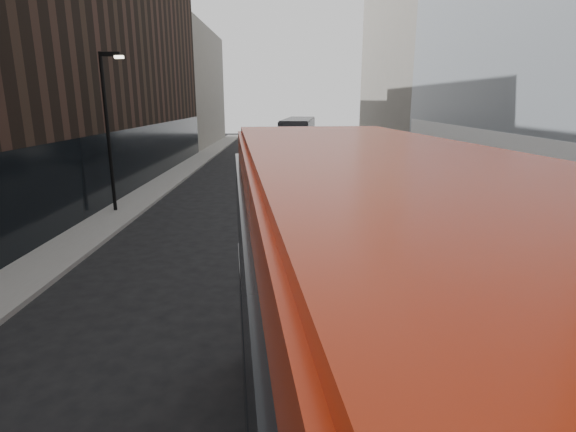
{
  "coord_description": "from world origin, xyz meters",
  "views": [
    {
      "loc": [
        -0.27,
        -2.42,
        5.13
      ],
      "look_at": [
        -0.24,
        7.76,
        2.5
      ],
      "focal_mm": 28.0,
      "sensor_mm": 36.0,
      "label": 1
    }
  ],
  "objects_px": {
    "street_lamp": "(109,122)",
    "grey_bus": "(298,137)",
    "car_b": "(314,180)",
    "car_c": "(330,165)",
    "car_a": "(363,209)"
  },
  "relations": [
    {
      "from": "street_lamp",
      "to": "grey_bus",
      "type": "height_order",
      "value": "street_lamp"
    },
    {
      "from": "car_b",
      "to": "car_c",
      "type": "height_order",
      "value": "car_c"
    },
    {
      "from": "street_lamp",
      "to": "car_a",
      "type": "height_order",
      "value": "street_lamp"
    },
    {
      "from": "grey_bus",
      "to": "car_a",
      "type": "xyz_separation_m",
      "value": [
        2.15,
        -23.44,
        -1.2
      ]
    },
    {
      "from": "car_c",
      "to": "car_b",
      "type": "bearing_deg",
      "value": -104.84
    },
    {
      "from": "car_a",
      "to": "car_c",
      "type": "relative_size",
      "value": 0.86
    },
    {
      "from": "street_lamp",
      "to": "car_a",
      "type": "relative_size",
      "value": 1.74
    },
    {
      "from": "street_lamp",
      "to": "car_c",
      "type": "height_order",
      "value": "street_lamp"
    },
    {
      "from": "street_lamp",
      "to": "car_a",
      "type": "xyz_separation_m",
      "value": [
        11.17,
        -2.08,
        -3.5
      ]
    },
    {
      "from": "grey_bus",
      "to": "car_a",
      "type": "bearing_deg",
      "value": -78.46
    },
    {
      "from": "car_a",
      "to": "car_b",
      "type": "relative_size",
      "value": 0.99
    },
    {
      "from": "car_a",
      "to": "car_c",
      "type": "height_order",
      "value": "car_a"
    },
    {
      "from": "car_a",
      "to": "car_c",
      "type": "distance_m",
      "value": 13.41
    },
    {
      "from": "street_lamp",
      "to": "grey_bus",
      "type": "relative_size",
      "value": 0.63
    },
    {
      "from": "car_b",
      "to": "car_a",
      "type": "bearing_deg",
      "value": -70.1
    }
  ]
}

